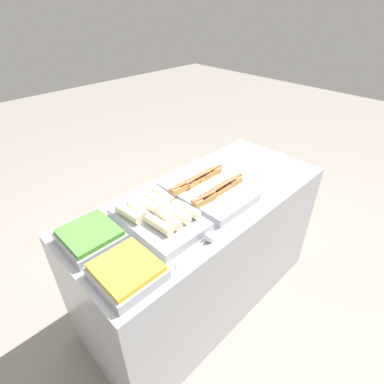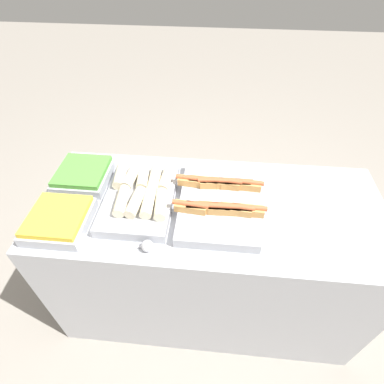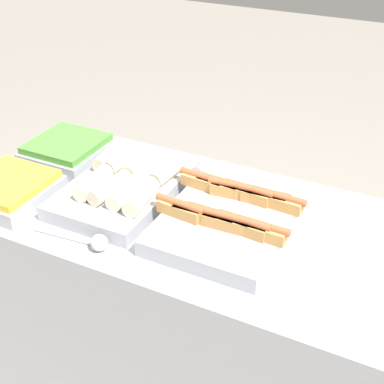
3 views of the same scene
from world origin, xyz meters
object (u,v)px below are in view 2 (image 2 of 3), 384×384
Objects in this scene: tray_wraps at (142,194)px; tray_side_back at (84,175)px; serving_spoon_near at (144,246)px; tray_hotdogs at (219,200)px; tray_side_front at (59,220)px.

tray_wraps is 0.34m from tray_side_back.
tray_side_back reaches higher than serving_spoon_near.
tray_side_front is at bearing -165.17° from tray_hotdogs.
tray_side_front is 1.06× the size of serving_spoon_near.
serving_spoon_near is at bearing -76.51° from tray_wraps.
serving_spoon_near is (0.07, -0.27, -0.02)m from tray_wraps.
tray_hotdogs reaches higher than tray_side_front.
tray_wraps is 1.80× the size of tray_side_back.
tray_side_back is at bearing 90.00° from tray_side_front.
tray_side_front reaches higher than serving_spoon_near.
tray_wraps is 0.28m from serving_spoon_near.
tray_wraps is at bearing 103.49° from serving_spoon_near.
tray_hotdogs is 1.91× the size of tray_side_front.
tray_side_front is (-0.32, -0.18, -0.01)m from tray_wraps.
tray_wraps is at bearing 29.89° from tray_side_front.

